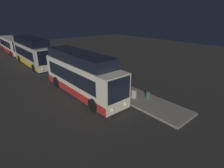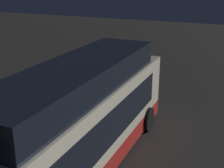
# 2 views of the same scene
# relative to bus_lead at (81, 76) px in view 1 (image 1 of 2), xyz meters

# --- Properties ---
(ground) EXTENTS (80.00, 80.00, 0.00)m
(ground) POSITION_rel_bus_lead_xyz_m (-0.63, 0.08, -1.81)
(ground) COLOR #2B2826
(platform) EXTENTS (20.00, 2.89, 0.17)m
(platform) POSITION_rel_bus_lead_xyz_m (-0.63, 3.13, -1.72)
(platform) COLOR slate
(platform) RESTS_ON ground
(bus_lead) EXTENTS (10.57, 2.78, 4.01)m
(bus_lead) POSITION_rel_bus_lead_xyz_m (0.00, 0.00, 0.00)
(bus_lead) COLOR beige
(bus_lead) RESTS_ON ground
(bus_second) EXTENTS (11.02, 2.83, 4.02)m
(bus_second) POSITION_rel_bus_lead_xyz_m (-14.11, -0.00, -0.01)
(bus_second) COLOR #B2ADA8
(bus_second) RESTS_ON ground
(bus_third) EXTENTS (11.50, 2.82, 2.85)m
(bus_third) POSITION_rel_bus_lead_xyz_m (-26.91, 0.00, -0.39)
(bus_third) COLOR beige
(bus_third) RESTS_ON ground
(passenger_boarding) EXTENTS (0.54, 0.37, 1.59)m
(passenger_boarding) POSITION_rel_bus_lead_xyz_m (2.96, 2.40, -0.78)
(passenger_boarding) COLOR silver
(passenger_boarding) RESTS_ON platform
(passenger_waiting) EXTENTS (0.55, 0.64, 1.78)m
(passenger_waiting) POSITION_rel_bus_lead_xyz_m (3.77, 2.19, -0.67)
(passenger_waiting) COLOR gray
(passenger_waiting) RESTS_ON platform
(suitcase) EXTENTS (0.38, 0.20, 1.00)m
(suitcase) POSITION_rel_bus_lead_xyz_m (4.36, 2.73, -1.26)
(suitcase) COLOR beige
(suitcase) RESTS_ON platform
(sign_post) EXTENTS (0.10, 0.84, 2.25)m
(sign_post) POSITION_rel_bus_lead_xyz_m (-1.81, 4.11, -0.17)
(sign_post) COLOR #4C4C51
(sign_post) RESTS_ON platform
(trash_bin) EXTENTS (0.44, 0.44, 0.65)m
(trash_bin) POSITION_rel_bus_lead_xyz_m (5.21, 3.65, -1.32)
(trash_bin) COLOR #2D4C33
(trash_bin) RESTS_ON platform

